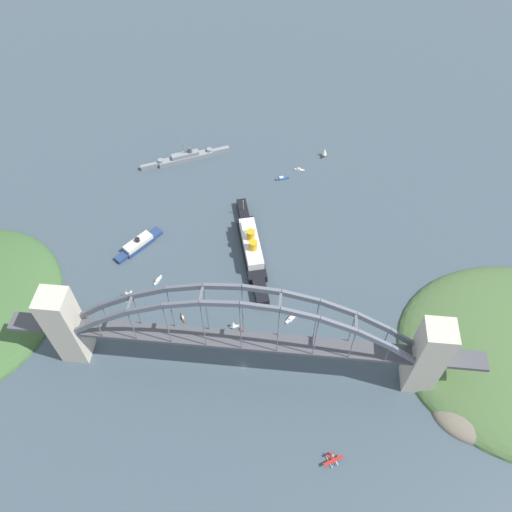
{
  "coord_description": "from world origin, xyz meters",
  "views": [
    {
      "loc": [
        20.75,
        -136.63,
        281.38
      ],
      "look_at": [
        0.0,
        78.61,
        8.0
      ],
      "focal_mm": 35.47,
      "sensor_mm": 36.0,
      "label": 1
    }
  ],
  "objects_px": {
    "naval_cruiser": "(186,157)",
    "seaplane_taxiing_near_bridge": "(332,460)",
    "harbor_ferry_steamer": "(139,244)",
    "small_boat_1": "(299,170)",
    "small_boat_7": "(291,318)",
    "channel_marker_buoy": "(241,328)",
    "small_boat_2": "(233,324)",
    "small_boat_3": "(324,152)",
    "ocean_liner": "(251,247)",
    "small_boat_0": "(158,280)",
    "small_boat_4": "(282,178)",
    "harbor_arch_bridge": "(242,339)",
    "small_boat_5": "(127,294)",
    "small_boat_6": "(183,318)"
  },
  "relations": [
    {
      "from": "small_boat_2",
      "to": "channel_marker_buoy",
      "type": "distance_m",
      "value": 5.34
    },
    {
      "from": "harbor_ferry_steamer",
      "to": "small_boat_3",
      "type": "distance_m",
      "value": 172.6
    },
    {
      "from": "small_boat_3",
      "to": "harbor_arch_bridge",
      "type": "bearing_deg",
      "value": -103.1
    },
    {
      "from": "small_boat_3",
      "to": "ocean_liner",
      "type": "bearing_deg",
      "value": -114.66
    },
    {
      "from": "small_boat_1",
      "to": "small_boat_3",
      "type": "distance_m",
      "value": 28.53
    },
    {
      "from": "ocean_liner",
      "to": "small_boat_2",
      "type": "relative_size",
      "value": 13.98
    },
    {
      "from": "small_boat_2",
      "to": "channel_marker_buoy",
      "type": "xyz_separation_m",
      "value": [
        4.76,
        -1.25,
        -2.07
      ]
    },
    {
      "from": "small_boat_0",
      "to": "channel_marker_buoy",
      "type": "bearing_deg",
      "value": -27.91
    },
    {
      "from": "harbor_arch_bridge",
      "to": "channel_marker_buoy",
      "type": "bearing_deg",
      "value": 100.7
    },
    {
      "from": "naval_cruiser",
      "to": "harbor_ferry_steamer",
      "type": "bearing_deg",
      "value": -100.06
    },
    {
      "from": "small_boat_0",
      "to": "small_boat_7",
      "type": "bearing_deg",
      "value": -12.74
    },
    {
      "from": "small_boat_7",
      "to": "harbor_arch_bridge",
      "type": "bearing_deg",
      "value": -127.12
    },
    {
      "from": "small_boat_1",
      "to": "small_boat_3",
      "type": "bearing_deg",
      "value": 45.32
    },
    {
      "from": "small_boat_7",
      "to": "channel_marker_buoy",
      "type": "distance_m",
      "value": 33.72
    },
    {
      "from": "small_boat_2",
      "to": "harbor_arch_bridge",
      "type": "bearing_deg",
      "value": -70.0
    },
    {
      "from": "seaplane_taxiing_near_bridge",
      "to": "small_boat_6",
      "type": "bearing_deg",
      "value": 140.12
    },
    {
      "from": "harbor_arch_bridge",
      "to": "seaplane_taxiing_near_bridge",
      "type": "bearing_deg",
      "value": -43.72
    },
    {
      "from": "ocean_liner",
      "to": "harbor_ferry_steamer",
      "type": "distance_m",
      "value": 81.08
    },
    {
      "from": "small_boat_4",
      "to": "small_boat_5",
      "type": "xyz_separation_m",
      "value": [
        -94.95,
        -124.63,
        3.31
      ]
    },
    {
      "from": "naval_cruiser",
      "to": "small_boat_6",
      "type": "bearing_deg",
      "value": -80.46
    },
    {
      "from": "seaplane_taxiing_near_bridge",
      "to": "small_boat_7",
      "type": "relative_size",
      "value": 1.13
    },
    {
      "from": "harbor_arch_bridge",
      "to": "small_boat_4",
      "type": "height_order",
      "value": "harbor_arch_bridge"
    },
    {
      "from": "small_boat_0",
      "to": "small_boat_2",
      "type": "distance_m",
      "value": 63.99
    },
    {
      "from": "small_boat_5",
      "to": "channel_marker_buoy",
      "type": "xyz_separation_m",
      "value": [
        77.66,
        -16.64,
        -3.09
      ]
    },
    {
      "from": "harbor_arch_bridge",
      "to": "small_boat_2",
      "type": "relative_size",
      "value": 39.89
    },
    {
      "from": "ocean_liner",
      "to": "small_boat_6",
      "type": "xyz_separation_m",
      "value": [
        -38.43,
        -59.2,
        -5.03
      ]
    },
    {
      "from": "naval_cruiser",
      "to": "seaplane_taxiing_near_bridge",
      "type": "distance_m",
      "value": 262.63
    },
    {
      "from": "harbor_arch_bridge",
      "to": "naval_cruiser",
      "type": "bearing_deg",
      "value": 110.62
    },
    {
      "from": "small_boat_1",
      "to": "small_boat_7",
      "type": "relative_size",
      "value": 0.86
    },
    {
      "from": "channel_marker_buoy",
      "to": "small_boat_0",
      "type": "bearing_deg",
      "value": 152.09
    },
    {
      "from": "naval_cruiser",
      "to": "small_boat_0",
      "type": "bearing_deg",
      "value": -88.67
    },
    {
      "from": "small_boat_3",
      "to": "small_boat_6",
      "type": "distance_m",
      "value": 190.66
    },
    {
      "from": "harbor_ferry_steamer",
      "to": "small_boat_3",
      "type": "relative_size",
      "value": 4.03
    },
    {
      "from": "small_boat_1",
      "to": "small_boat_2",
      "type": "xyz_separation_m",
      "value": [
        -35.55,
        -151.89,
        2.42
      ]
    },
    {
      "from": "ocean_liner",
      "to": "small_boat_4",
      "type": "height_order",
      "value": "ocean_liner"
    },
    {
      "from": "harbor_ferry_steamer",
      "to": "seaplane_taxiing_near_bridge",
      "type": "xyz_separation_m",
      "value": [
        138.79,
        -137.07,
        -0.92
      ]
    },
    {
      "from": "naval_cruiser",
      "to": "channel_marker_buoy",
      "type": "distance_m",
      "value": 169.24
    },
    {
      "from": "seaplane_taxiing_near_bridge",
      "to": "small_boat_3",
      "type": "height_order",
      "value": "small_boat_3"
    },
    {
      "from": "seaplane_taxiing_near_bridge",
      "to": "channel_marker_buoy",
      "type": "xyz_separation_m",
      "value": [
        -58.22,
        75.84,
        -0.66
      ]
    },
    {
      "from": "seaplane_taxiing_near_bridge",
      "to": "small_boat_4",
      "type": "relative_size",
      "value": 1.0
    },
    {
      "from": "naval_cruiser",
      "to": "channel_marker_buoy",
      "type": "height_order",
      "value": "naval_cruiser"
    },
    {
      "from": "harbor_ferry_steamer",
      "to": "naval_cruiser",
      "type": "bearing_deg",
      "value": 79.94
    },
    {
      "from": "channel_marker_buoy",
      "to": "ocean_liner",
      "type": "bearing_deg",
      "value": 89.63
    },
    {
      "from": "naval_cruiser",
      "to": "small_boat_0",
      "type": "relative_size",
      "value": 8.2
    },
    {
      "from": "harbor_ferry_steamer",
      "to": "ocean_liner",
      "type": "bearing_deg",
      "value": 1.79
    },
    {
      "from": "ocean_liner",
      "to": "channel_marker_buoy",
      "type": "relative_size",
      "value": 34.15
    },
    {
      "from": "small_boat_6",
      "to": "channel_marker_buoy",
      "type": "height_order",
      "value": "channel_marker_buoy"
    },
    {
      "from": "small_boat_1",
      "to": "seaplane_taxiing_near_bridge",
      "type": "bearing_deg",
      "value": -83.17
    },
    {
      "from": "naval_cruiser",
      "to": "small_boat_1",
      "type": "xyz_separation_m",
      "value": [
        94.4,
        -3.68,
        -2.3
      ]
    },
    {
      "from": "harbor_ferry_steamer",
      "to": "seaplane_taxiing_near_bridge",
      "type": "distance_m",
      "value": 195.07
    }
  ]
}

